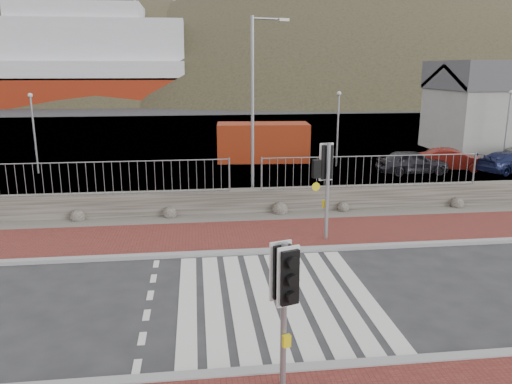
{
  "coord_description": "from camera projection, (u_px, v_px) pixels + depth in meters",
  "views": [
    {
      "loc": [
        -1.81,
        -10.81,
        5.34
      ],
      "look_at": [
        -0.12,
        3.0,
        1.87
      ],
      "focal_mm": 35.0,
      "sensor_mm": 36.0,
      "label": 1
    }
  ],
  "objects": [
    {
      "name": "car_a",
      "position": [
        412.0,
        162.0,
        25.76
      ],
      "size": [
        3.64,
        1.47,
        1.24
      ],
      "primitive_type": "imported",
      "rotation": [
        0.0,
        0.0,
        1.57
      ],
      "color": "black",
      "rests_on": "ground"
    },
    {
      "name": "sidewalk_far",
      "position": [
        254.0,
        235.0,
        16.24
      ],
      "size": [
        40.0,
        3.0,
        0.08
      ],
      "primitive_type": "cube",
      "color": "maroon",
      "rests_on": "ground"
    },
    {
      "name": "shipping_container",
      "position": [
        263.0,
        142.0,
        29.29
      ],
      "size": [
        5.46,
        2.6,
        2.21
      ],
      "primitive_type": "cube",
      "rotation": [
        0.0,
        0.0,
        -0.07
      ],
      "color": "maroon",
      "rests_on": "ground"
    },
    {
      "name": "streetlight",
      "position": [
        255.0,
        103.0,
        18.83
      ],
      "size": [
        1.49,
        0.58,
        7.19
      ],
      "rotation": [
        0.0,
        0.0,
        0.29
      ],
      "color": "gray",
      "rests_on": "ground"
    },
    {
      "name": "ground",
      "position": [
        276.0,
        298.0,
        11.92
      ],
      "size": [
        220.0,
        220.0,
        0.0
      ],
      "primitive_type": "plane",
      "color": "#28282B",
      "rests_on": "ground"
    },
    {
      "name": "traffic_signal_near",
      "position": [
        284.0,
        286.0,
        8.04
      ],
      "size": [
        0.43,
        0.33,
        2.67
      ],
      "rotation": [
        0.0,
        0.0,
        0.31
      ],
      "color": "gray",
      "rests_on": "ground"
    },
    {
      "name": "zebra_crossing",
      "position": [
        276.0,
        298.0,
        11.92
      ],
      "size": [
        4.62,
        5.6,
        0.01
      ],
      "color": "silver",
      "rests_on": "ground"
    },
    {
      "name": "car_b",
      "position": [
        452.0,
        160.0,
        26.61
      ],
      "size": [
        3.72,
        2.11,
        1.16
      ],
      "primitive_type": "imported",
      "rotation": [
        0.0,
        0.0,
        1.3
      ],
      "color": "#5E120D",
      "rests_on": "ground"
    },
    {
      "name": "water",
      "position": [
        207.0,
        106.0,
        72.5
      ],
      "size": [
        220.0,
        50.0,
        0.05
      ],
      "primitive_type": "cube",
      "color": "#3F4C54",
      "rests_on": "ground"
    },
    {
      "name": "kerb_far",
      "position": [
        260.0,
        251.0,
        14.8
      ],
      "size": [
        40.0,
        0.25,
        0.12
      ],
      "primitive_type": "cube",
      "color": "gray",
      "rests_on": "ground"
    },
    {
      "name": "stone_wall",
      "position": [
        245.0,
        201.0,
        18.84
      ],
      "size": [
        40.0,
        0.6,
        0.9
      ],
      "primitive_type": "cube",
      "color": "#413C35",
      "rests_on": "ground"
    },
    {
      "name": "hills_backdrop",
      "position": [
        239.0,
        209.0,
        102.95
      ],
      "size": [
        254.0,
        90.0,
        100.0
      ],
      "color": "#2B2E1C",
      "rests_on": "ground"
    },
    {
      "name": "gravel_strip",
      "position": [
        248.0,
        218.0,
        18.17
      ],
      "size": [
        40.0,
        1.5,
        0.06
      ],
      "primitive_type": "cube",
      "color": "#59544C",
      "rests_on": "ground"
    },
    {
      "name": "kerb_near",
      "position": [
        303.0,
        369.0,
        9.02
      ],
      "size": [
        40.0,
        0.25,
        0.12
      ],
      "primitive_type": "cube",
      "color": "gray",
      "rests_on": "ground"
    },
    {
      "name": "railing",
      "position": [
        245.0,
        166.0,
        18.36
      ],
      "size": [
        18.07,
        0.07,
        1.22
      ],
      "color": "gray",
      "rests_on": "stone_wall"
    },
    {
      "name": "ferry",
      "position": [
        36.0,
        68.0,
        73.11
      ],
      "size": [
        50.0,
        16.0,
        20.0
      ],
      "color": "maroon",
      "rests_on": "ground"
    },
    {
      "name": "quay",
      "position": [
        219.0,
        139.0,
        38.79
      ],
      "size": [
        120.0,
        40.0,
        0.5
      ],
      "primitive_type": "cube",
      "color": "#4C4C4F",
      "rests_on": "ground"
    },
    {
      "name": "traffic_signal_far",
      "position": [
        327.0,
        171.0,
        15.34
      ],
      "size": [
        0.77,
        0.35,
        3.13
      ],
      "rotation": [
        0.0,
        0.0,
        3.32
      ],
      "color": "gray",
      "rests_on": "ground"
    },
    {
      "name": "car_c",
      "position": [
        509.0,
        162.0,
        26.13
      ],
      "size": [
        4.06,
        2.69,
        1.09
      ],
      "primitive_type": "imported",
      "rotation": [
        0.0,
        0.0,
        1.91
      ],
      "color": "#151B42",
      "rests_on": "ground"
    }
  ]
}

